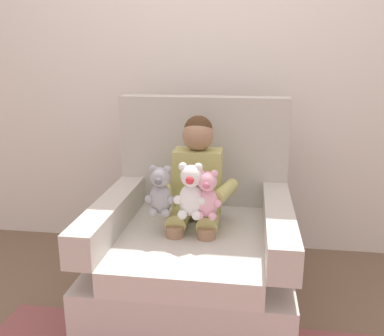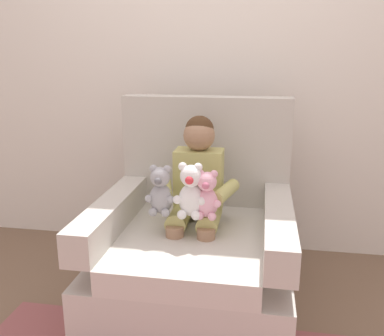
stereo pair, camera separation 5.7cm
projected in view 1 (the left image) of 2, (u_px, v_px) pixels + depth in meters
ground_plane at (194, 303)px, 2.33m from camera, size 8.00×8.00×0.00m
back_wall at (211, 59)px, 2.78m from camera, size 6.00×0.10×2.60m
armchair at (195, 245)px, 2.30m from camera, size 1.00×1.04×1.09m
seated_child at (196, 186)px, 2.25m from camera, size 0.45×0.39×0.82m
plush_pink at (207, 196)px, 2.06m from camera, size 0.15×0.12×0.25m
plush_white at (191, 192)px, 2.07m from camera, size 0.17×0.13×0.28m
plush_grey at (161, 192)px, 2.10m from camera, size 0.15×0.12×0.26m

